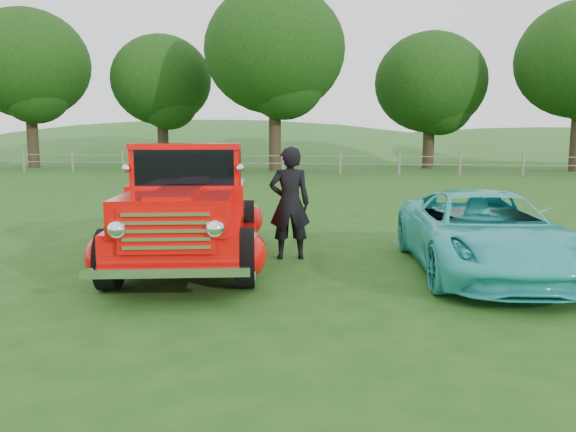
# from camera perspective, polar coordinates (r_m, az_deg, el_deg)

# --- Properties ---
(ground) EXTENTS (140.00, 140.00, 0.00)m
(ground) POSITION_cam_1_polar(r_m,az_deg,el_deg) (7.70, -6.06, -6.06)
(ground) COLOR #1C4612
(ground) RESTS_ON ground
(distant_hills) EXTENTS (116.00, 60.00, 18.00)m
(distant_hills) POSITION_cam_1_polar(r_m,az_deg,el_deg) (67.25, 3.99, 2.40)
(distant_hills) COLOR #2F6525
(distant_hills) RESTS_ON ground
(fence_line) EXTENTS (48.00, 0.12, 1.20)m
(fence_line) POSITION_cam_1_polar(r_m,az_deg,el_deg) (29.30, 5.34, 5.41)
(fence_line) COLOR slate
(fence_line) RESTS_ON ground
(tree_far_west) EXTENTS (7.60, 7.60, 9.93)m
(tree_far_west) POSITION_cam_1_polar(r_m,az_deg,el_deg) (40.10, -24.89, 13.80)
(tree_far_west) COLOR #312518
(tree_far_west) RESTS_ON ground
(tree_mid_west) EXTENTS (6.40, 6.40, 8.46)m
(tree_mid_west) POSITION_cam_1_polar(r_m,az_deg,el_deg) (38.07, -12.74, 13.27)
(tree_mid_west) COLOR #312518
(tree_mid_west) RESTS_ON ground
(tree_near_west) EXTENTS (8.00, 8.00, 10.42)m
(tree_near_west) POSITION_cam_1_polar(r_m,az_deg,el_deg) (33.13, -1.36, 16.46)
(tree_near_west) COLOR #312518
(tree_near_west) RESTS_ON ground
(tree_near_east) EXTENTS (6.80, 6.80, 8.33)m
(tree_near_east) POSITION_cam_1_polar(r_m,az_deg,el_deg) (36.49, 14.28, 12.98)
(tree_near_east) COLOR #312518
(tree_near_east) RESTS_ON ground
(red_pickup) EXTENTS (3.01, 5.24, 1.78)m
(red_pickup) POSITION_cam_1_polar(r_m,az_deg,el_deg) (8.50, -9.88, 0.64)
(red_pickup) COLOR black
(red_pickup) RESTS_ON ground
(teal_sedan) EXTENTS (2.28, 4.22, 1.12)m
(teal_sedan) POSITION_cam_1_polar(r_m,az_deg,el_deg) (8.19, 19.22, -1.61)
(teal_sedan) COLOR #31C5BF
(teal_sedan) RESTS_ON ground
(man) EXTENTS (0.71, 0.55, 1.73)m
(man) POSITION_cam_1_polar(r_m,az_deg,el_deg) (8.61, 0.17, 1.31)
(man) COLOR black
(man) RESTS_ON ground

